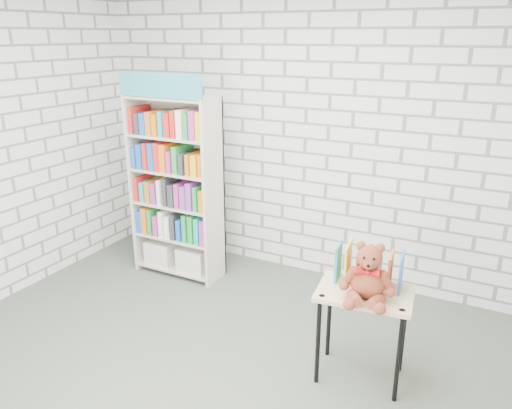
% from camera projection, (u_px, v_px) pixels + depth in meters
% --- Properties ---
extents(ground, '(4.50, 4.50, 0.00)m').
position_uv_depth(ground, '(196.00, 377.00, 3.63)').
color(ground, '#474F43').
rests_on(ground, ground).
extents(room_shell, '(4.52, 4.02, 2.81)m').
position_uv_depth(room_shell, '(185.00, 134.00, 3.05)').
color(room_shell, silver).
rests_on(room_shell, ground).
extents(bookshelf, '(0.91, 0.35, 2.04)m').
position_uv_depth(bookshelf, '(176.00, 187.00, 4.94)').
color(bookshelf, beige).
rests_on(bookshelf, ground).
extents(display_table, '(0.69, 0.52, 0.69)m').
position_uv_depth(display_table, '(364.00, 304.00, 3.45)').
color(display_table, tan).
rests_on(display_table, ground).
extents(table_books, '(0.47, 0.25, 0.27)m').
position_uv_depth(table_books, '(369.00, 267.00, 3.46)').
color(table_books, teal).
rests_on(table_books, display_table).
extents(teddy_bear, '(0.36, 0.35, 0.40)m').
position_uv_depth(teddy_bear, '(368.00, 278.00, 3.26)').
color(teddy_bear, maroon).
rests_on(teddy_bear, display_table).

